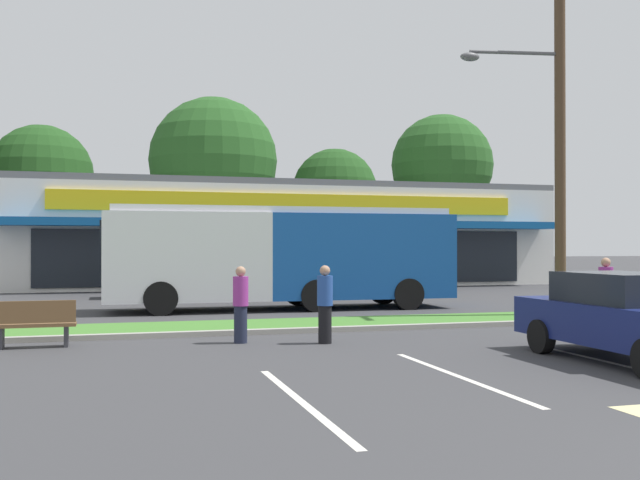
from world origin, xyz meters
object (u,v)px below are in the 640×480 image
object	(u,v)px
pedestrian_near_bench	(241,304)
pedestrian_far	(325,304)
bus_stop_bench	(34,323)
pedestrian_by_pole	(606,292)
city_bus	(282,254)
car_0	(165,277)
utility_pole	(555,122)
car_2	(628,317)

from	to	relation	value
pedestrian_near_bench	pedestrian_far	bearing A→B (deg)	-173.31
bus_stop_bench	pedestrian_by_pole	size ratio (longest dim) A/B	0.92
city_bus	pedestrian_by_pole	size ratio (longest dim) A/B	6.39
car_0	pedestrian_near_bench	distance (m)	14.26
pedestrian_near_bench	utility_pole	bearing A→B (deg)	-139.47
bus_stop_bench	car_2	distance (m)	11.20
car_2	bus_stop_bench	bearing A→B (deg)	-115.33
utility_pole	pedestrian_by_pole	xyz separation A→B (m)	(-0.12, -2.31, -4.62)
bus_stop_bench	pedestrian_by_pole	world-z (taller)	pedestrian_by_pole
utility_pole	city_bus	xyz separation A→B (m)	(-6.70, 5.04, -3.74)
utility_pole	pedestrian_far	distance (m)	9.54
utility_pole	bus_stop_bench	xyz separation A→B (m)	(-13.43, -2.29, -4.99)
utility_pole	bus_stop_bench	bearing A→B (deg)	-170.32
city_bus	bus_stop_bench	xyz separation A→B (m)	(-6.73, -7.33, -1.26)
car_0	car_2	bearing A→B (deg)	-70.50
city_bus	pedestrian_by_pole	xyz separation A→B (m)	(6.58, -7.35, -0.89)
utility_pole	car_0	distance (m)	15.97
pedestrian_far	utility_pole	bearing A→B (deg)	90.02
bus_stop_bench	car_2	size ratio (longest dim) A/B	0.34
city_bus	pedestrian_near_bench	xyz separation A→B (m)	(-2.65, -7.69, -0.96)
utility_pole	car_2	xyz separation A→B (m)	(-3.31, -7.08, -4.71)
car_0	pedestrian_by_pole	size ratio (longest dim) A/B	2.61
car_0	city_bus	bearing A→B (deg)	-63.83
pedestrian_far	bus_stop_bench	bearing A→B (deg)	-121.64
car_0	car_2	distance (m)	19.81
car_2	pedestrian_by_pole	bearing A→B (deg)	146.24
bus_stop_bench	pedestrian_near_bench	bearing A→B (deg)	174.87
utility_pole	car_0	xyz separation A→B (m)	(-9.92, 11.60, -4.70)
utility_pole	car_0	bearing A→B (deg)	130.55
pedestrian_near_bench	pedestrian_by_pole	xyz separation A→B (m)	(9.23, 0.34, 0.07)
car_2	pedestrian_near_bench	size ratio (longest dim) A/B	2.92
utility_pole	city_bus	bearing A→B (deg)	143.06
pedestrian_near_bench	pedestrian_by_pole	size ratio (longest dim) A/B	0.92
pedestrian_far	pedestrian_near_bench	bearing A→B (deg)	-130.62
utility_pole	bus_stop_bench	world-z (taller)	utility_pole
utility_pole	pedestrian_far	bearing A→B (deg)	-157.33
city_bus	pedestrian_near_bench	size ratio (longest dim) A/B	6.92
city_bus	pedestrian_far	size ratio (longest dim) A/B	6.83
pedestrian_far	city_bus	bearing A→B (deg)	150.64
pedestrian_near_bench	pedestrian_far	distance (m)	1.77
pedestrian_near_bench	car_0	bearing A→B (deg)	-63.03
utility_pole	city_bus	distance (m)	9.17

